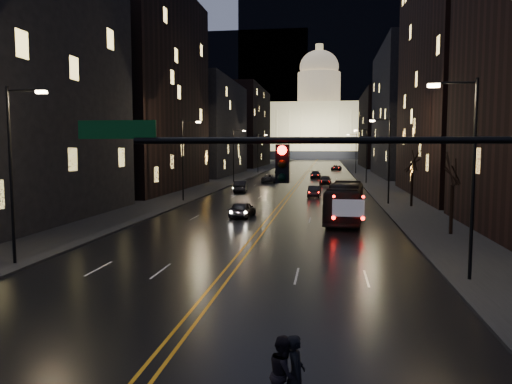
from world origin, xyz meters
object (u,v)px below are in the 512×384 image
at_px(pedestrian_a, 296,374).
at_px(pedestrian_b, 284,374).
at_px(bus, 345,202).
at_px(receding_car_a, 314,191).
at_px(oncoming_car_a, 242,209).
at_px(traffic_signal, 377,184).
at_px(oncoming_car_b, 241,186).

height_order(pedestrian_a, pedestrian_b, pedestrian_a).
bearing_deg(bus, pedestrian_b, -89.65).
bearing_deg(pedestrian_b, receding_car_a, -3.49).
bearing_deg(pedestrian_b, oncoming_car_a, 7.23).
height_order(receding_car_a, pedestrian_b, pedestrian_b).
bearing_deg(receding_car_a, traffic_signal, -84.10).
xyz_separation_m(receding_car_a, pedestrian_a, (0.84, -49.41, 0.23)).
bearing_deg(pedestrian_a, traffic_signal, -49.74).
distance_m(traffic_signal, bus, 28.20).
relative_size(bus, receding_car_a, 2.74).
bearing_deg(receding_car_a, oncoming_car_a, -104.45).
bearing_deg(traffic_signal, pedestrian_a, -133.76).
relative_size(traffic_signal, bus, 1.55).
xyz_separation_m(traffic_signal, oncoming_car_b, (-12.70, 52.71, -4.34)).
bearing_deg(traffic_signal, receding_car_a, 93.31).
xyz_separation_m(bus, receding_car_a, (-2.98, 19.44, -0.89)).
bearing_deg(bus, oncoming_car_a, 178.53).
xyz_separation_m(oncoming_car_a, pedestrian_a, (6.50, -30.94, 0.20)).
relative_size(traffic_signal, oncoming_car_b, 3.73).
xyz_separation_m(oncoming_car_a, receding_car_a, (5.66, 18.47, -0.04)).
distance_m(traffic_signal, pedestrian_a, 5.03).
xyz_separation_m(pedestrian_a, pedestrian_b, (-0.26, 0.00, -0.01)).
bearing_deg(oncoming_car_b, traffic_signal, 97.89).
bearing_deg(bus, oncoming_car_b, 122.54).
distance_m(bus, oncoming_car_a, 8.74).
bearing_deg(traffic_signal, oncoming_car_b, 103.54).
relative_size(receding_car_a, pedestrian_b, 2.30).
distance_m(pedestrian_a, pedestrian_b, 0.26).
xyz_separation_m(traffic_signal, pedestrian_a, (-1.91, -2.00, -4.20)).
distance_m(traffic_signal, oncoming_car_a, 30.46).
bearing_deg(oncoming_car_b, pedestrian_a, 95.50).
distance_m(traffic_signal, pedestrian_b, 5.14).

